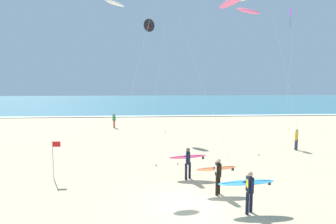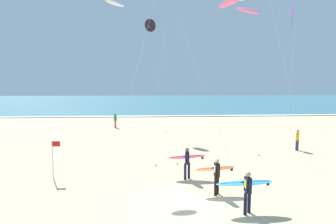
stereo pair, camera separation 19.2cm
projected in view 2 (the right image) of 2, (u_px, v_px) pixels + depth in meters
name	position (u px, v px, depth m)	size (l,w,h in m)	color
ground_plane	(190.00, 204.00, 11.55)	(160.00, 160.00, 0.00)	#D1BA8E
ocean_water	(159.00, 102.00, 69.86)	(160.00, 60.00, 0.08)	teal
shoreline_foam	(163.00, 116.00, 40.39)	(160.00, 1.20, 0.01)	white
surfer_lead	(246.00, 186.00, 10.74)	(2.32, 0.93, 1.71)	black
surfer_trailing	(187.00, 159.00, 14.51)	(2.06, 0.98, 1.71)	black
surfer_third	(216.00, 172.00, 12.51)	(1.95, 0.92, 1.71)	black
kite_diamond_violet_mid	(293.00, 15.00, 30.96)	(1.54, 3.93, 13.84)	purple
kite_delta_charcoal_far	(150.00, 26.00, 27.50)	(2.24, 1.48, 11.43)	black
kite_arc_ivory_distant	(240.00, 4.00, 13.77)	(4.41, 3.97, 9.45)	pink
bystander_yellow_top	(297.00, 140.00, 20.42)	(0.33, 0.42, 1.59)	#2D334C
bystander_green_top	(115.00, 120.00, 30.57)	(0.40, 0.36, 1.59)	#D8593F
lifeguard_flag	(54.00, 156.00, 14.36)	(0.45, 0.05, 2.10)	silver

